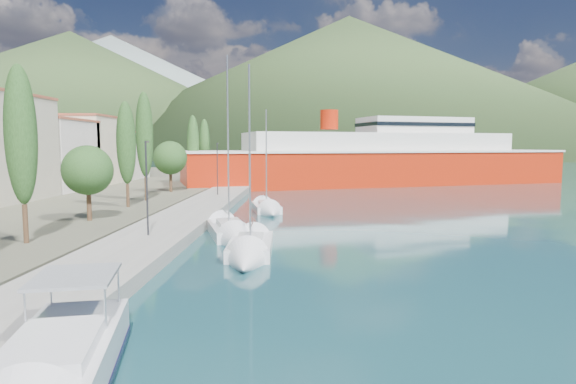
{
  "coord_description": "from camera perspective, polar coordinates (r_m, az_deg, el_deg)",
  "views": [
    {
      "loc": [
        0.95,
        -17.62,
        6.58
      ],
      "look_at": [
        0.0,
        14.0,
        3.5
      ],
      "focal_mm": 30.0,
      "sensor_mm": 36.0,
      "label": 1
    }
  ],
  "objects": [
    {
      "name": "sailboat_far",
      "position": [
        46.45,
        -2.3,
        -2.2
      ],
      "size": [
        3.95,
        7.82,
        11.0
      ],
      "color": "silver",
      "rests_on": "ground"
    },
    {
      "name": "quay",
      "position": [
        45.16,
        -11.04,
        -2.41
      ],
      "size": [
        5.0,
        88.0,
        0.8
      ],
      "primitive_type": "cube",
      "color": "gray",
      "rests_on": "ground"
    },
    {
      "name": "hills_near",
      "position": [
        404.27,
        15.92,
        11.4
      ],
      "size": [
        1010.0,
        520.0,
        115.0
      ],
      "color": "#324925",
      "rests_on": "ground"
    },
    {
      "name": "lamp_posts",
      "position": [
        33.71,
        -15.46,
        1.11
      ],
      "size": [
        0.15,
        46.46,
        6.06
      ],
      "color": "#2D2D33",
      "rests_on": "quay"
    },
    {
      "name": "sailboat_mid",
      "position": [
        33.52,
        -6.51,
        -5.22
      ],
      "size": [
        5.29,
        9.97,
        13.9
      ],
      "color": "silver",
      "rests_on": "ground"
    },
    {
      "name": "sailboat_near",
      "position": [
        27.87,
        -4.74,
        -7.42
      ],
      "size": [
        2.83,
        8.65,
        12.31
      ],
      "color": "silver",
      "rests_on": "ground"
    },
    {
      "name": "town_buildings",
      "position": [
        63.71,
        -29.5,
        3.93
      ],
      "size": [
        9.2,
        69.2,
        11.3
      ],
      "color": "beige",
      "rests_on": "land_strip"
    },
    {
      "name": "ferry",
      "position": [
        82.89,
        10.82,
        3.63
      ],
      "size": [
        66.15,
        33.64,
        12.94
      ],
      "color": "#AF1F08",
      "rests_on": "ground"
    },
    {
      "name": "ground",
      "position": [
        137.78,
        1.32,
        2.82
      ],
      "size": [
        1400.0,
        1400.0,
        0.0
      ],
      "primitive_type": "plane",
      "color": "#19434A"
    },
    {
      "name": "tree_row",
      "position": [
        52.6,
        -16.8,
        4.78
      ],
      "size": [
        4.2,
        62.6,
        11.5
      ],
      "color": "#47301E",
      "rests_on": "land_strip"
    },
    {
      "name": "hills_far",
      "position": [
        654.9,
        14.13,
        11.6
      ],
      "size": [
        1480.0,
        900.0,
        180.0
      ],
      "color": "gray",
      "rests_on": "ground"
    }
  ]
}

